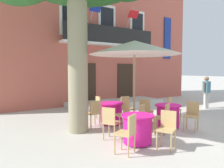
{
  "coord_description": "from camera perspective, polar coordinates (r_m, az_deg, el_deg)",
  "views": [
    {
      "loc": [
        -5.57,
        -5.44,
        1.9
      ],
      "look_at": [
        -0.63,
        2.41,
        1.3
      ],
      "focal_mm": 33.63,
      "sensor_mm": 36.0,
      "label": 1
    }
  ],
  "objects": [
    {
      "name": "cafe_chair_near_tree_3",
      "position": [
        7.44,
        9.16,
        -6.97
      ],
      "size": [
        0.54,
        0.54,
        0.91
      ],
      "color": "tan",
      "rests_on": "ground"
    },
    {
      "name": "cafe_chair_front_0",
      "position": [
        6.26,
        9.03,
        -8.99
      ],
      "size": [
        0.54,
        0.54,
        0.91
      ],
      "color": "tan",
      "rests_on": "ground"
    },
    {
      "name": "cafe_chair_front_2",
      "position": [
        4.87,
        4.32,
        -12.68
      ],
      "size": [
        0.54,
        0.54,
        0.91
      ],
      "color": "tan",
      "rests_on": "ground"
    },
    {
      "name": "cafe_chair_front_1",
      "position": [
        5.78,
        -0.42,
        -10.02
      ],
      "size": [
        0.55,
        0.55,
        0.91
      ],
      "color": "tan",
      "rests_on": "ground"
    },
    {
      "name": "cafe_chair_near_tree_1",
      "position": [
        7.16,
        20.88,
        -7.58
      ],
      "size": [
        0.53,
        0.53,
        0.91
      ],
      "color": "tan",
      "rests_on": "ground"
    },
    {
      "name": "entrance_step_platform",
      "position": [
        11.46,
        1.04,
        -5.21
      ],
      "size": [
        5.2,
        1.94,
        0.25
      ],
      "primitive_type": "cube",
      "color": "silver",
      "rests_on": "ground"
    },
    {
      "name": "pedestrian_near_entrance",
      "position": [
        11.48,
        24.28,
        -1.63
      ],
      "size": [
        0.53,
        0.39,
        1.6
      ],
      "color": "silver",
      "rests_on": "ground"
    },
    {
      "name": "cafe_table_near_tree",
      "position": [
        7.33,
        14.95,
        -8.3
      ],
      "size": [
        0.86,
        0.86,
        0.76
      ],
      "color": "#DB1984",
      "rests_on": "ground"
    },
    {
      "name": "cafe_chair_middle_1",
      "position": [
        6.88,
        3.21,
        -7.81
      ],
      "size": [
        0.44,
        0.44,
        0.91
      ],
      "color": "tan",
      "rests_on": "ground"
    },
    {
      "name": "building_facade",
      "position": [
        14.02,
        -5.71,
        11.26
      ],
      "size": [
        13.0,
        5.09,
        7.5
      ],
      "color": "#BC5B4C",
      "rests_on": "ground"
    },
    {
      "name": "cafe_table_middle",
      "position": [
        7.52,
        -0.14,
        -7.87
      ],
      "size": [
        0.86,
        0.86,
        0.76
      ],
      "color": "#DB1984",
      "rests_on": "ground"
    },
    {
      "name": "cafe_table_front",
      "position": [
        5.59,
        6.95,
        -11.97
      ],
      "size": [
        0.86,
        0.86,
        0.76
      ],
      "color": "#DB1984",
      "rests_on": "ground"
    },
    {
      "name": "cafe_chair_near_tree_2",
      "position": [
        8.03,
        16.14,
        -6.28
      ],
      "size": [
        0.53,
        0.53,
        0.91
      ],
      "color": "tan",
      "rests_on": "ground"
    },
    {
      "name": "cafe_chair_front_3",
      "position": [
        5.38,
        14.76,
        -11.19
      ],
      "size": [
        0.54,
        0.54,
        0.91
      ],
      "color": "tan",
      "rests_on": "ground"
    },
    {
      "name": "cafe_chair_middle_2",
      "position": [
        7.99,
        4.01,
        -6.19
      ],
      "size": [
        0.42,
        0.42,
        0.91
      ],
      "color": "tan",
      "rests_on": "ground"
    },
    {
      "name": "cafe_chair_middle_0",
      "position": [
        7.04,
        -4.91,
        -7.54
      ],
      "size": [
        0.41,
        0.41,
        0.91
      ],
      "color": "tan",
      "rests_on": "ground"
    },
    {
      "name": "cafe_chair_near_tree_0",
      "position": [
        6.57,
        13.89,
        -8.45
      ],
      "size": [
        0.54,
        0.54,
        0.91
      ],
      "color": "tan",
      "rests_on": "ground"
    },
    {
      "name": "cafe_umbrella",
      "position": [
        6.78,
        6.17,
        9.7
      ],
      "size": [
        2.9,
        2.9,
        2.85
      ],
      "color": "#997A56",
      "rests_on": "ground"
    },
    {
      "name": "cafe_chair_middle_3",
      "position": [
        8.12,
        -3.11,
        -6.02
      ],
      "size": [
        0.43,
        0.43,
        0.91
      ],
      "color": "tan",
      "rests_on": "ground"
    },
    {
      "name": "ground_plane",
      "position": [
        8.02,
        13.3,
        -10.11
      ],
      "size": [
        120.0,
        120.0,
        0.0
      ],
      "primitive_type": "plane",
      "color": "beige"
    }
  ]
}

